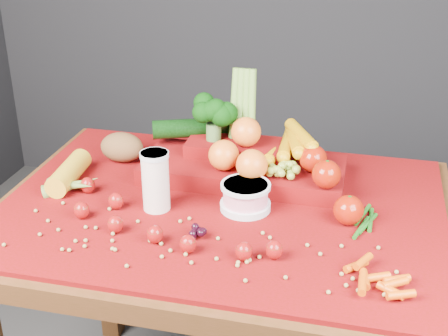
% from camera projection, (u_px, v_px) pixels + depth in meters
% --- Properties ---
extents(table, '(1.10, 0.80, 0.75)m').
position_uv_depth(table, '(222.00, 242.00, 1.55)').
color(table, '#35210C').
rests_on(table, ground).
extents(red_cloth, '(1.05, 0.75, 0.01)m').
position_uv_depth(red_cloth, '(222.00, 206.00, 1.51)').
color(red_cloth, '#6B030C').
rests_on(red_cloth, table).
extents(milk_glass, '(0.07, 0.07, 0.15)m').
position_uv_depth(milk_glass, '(156.00, 179.00, 1.46)').
color(milk_glass, silver).
rests_on(milk_glass, red_cloth).
extents(yogurt_bowl, '(0.12, 0.12, 0.07)m').
position_uv_depth(yogurt_bowl, '(245.00, 196.00, 1.47)').
color(yogurt_bowl, silver).
rests_on(yogurt_bowl, red_cloth).
extents(strawberry_scatter, '(0.54, 0.28, 0.05)m').
position_uv_depth(strawberry_scatter, '(154.00, 218.00, 1.40)').
color(strawberry_scatter, maroon).
rests_on(strawberry_scatter, red_cloth).
extents(dark_grape_cluster, '(0.06, 0.05, 0.03)m').
position_uv_depth(dark_grape_cluster, '(199.00, 233.00, 1.36)').
color(dark_grape_cluster, black).
rests_on(dark_grape_cluster, red_cloth).
extents(soybean_scatter, '(0.84, 0.24, 0.01)m').
position_uv_depth(soybean_scatter, '(200.00, 247.00, 1.33)').
color(soybean_scatter, '#9E8844').
rests_on(soybean_scatter, red_cloth).
extents(corn_ear, '(0.19, 0.24, 0.06)m').
position_uv_depth(corn_ear, '(71.00, 182.00, 1.57)').
color(corn_ear, gold).
rests_on(corn_ear, red_cloth).
extents(potato, '(0.12, 0.09, 0.08)m').
position_uv_depth(potato, '(122.00, 147.00, 1.71)').
color(potato, '#53361B').
rests_on(potato, red_cloth).
extents(baby_carrot_pile, '(0.18, 0.17, 0.03)m').
position_uv_depth(baby_carrot_pile, '(379.00, 278.00, 1.21)').
color(baby_carrot_pile, '#CB4907').
rests_on(baby_carrot_pile, red_cloth).
extents(green_bean_pile, '(0.14, 0.12, 0.01)m').
position_uv_depth(green_bean_pile, '(364.00, 221.00, 1.42)').
color(green_bean_pile, '#175714').
rests_on(green_bean_pile, red_cloth).
extents(produce_mound, '(0.59, 0.36, 0.27)m').
position_uv_depth(produce_mound, '(249.00, 157.00, 1.61)').
color(produce_mound, '#6B030C').
rests_on(produce_mound, red_cloth).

